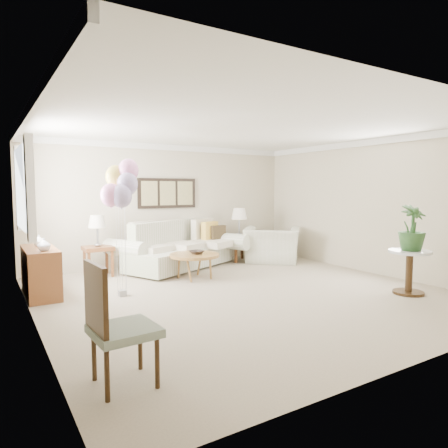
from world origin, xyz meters
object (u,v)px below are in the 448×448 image
sofa (180,249)px  armchair (272,245)px  coffee_table (194,256)px  balloon_cluster (121,185)px  accent_chair (115,323)px

sofa → armchair: (2.07, -0.45, -0.00)m
sofa → coffee_table: size_ratio=3.33×
coffee_table → balloon_cluster: bearing=-162.2°
balloon_cluster → coffee_table: bearing=17.8°
coffee_table → accent_chair: (-2.40, -3.23, 0.12)m
armchair → accent_chair: size_ratio=1.13×
sofa → coffee_table: bearing=-100.9°
sofa → balloon_cluster: bearing=-137.4°
accent_chair → balloon_cluster: balloon_cluster is taller
coffee_table → accent_chair: 4.03m
coffee_table → armchair: armchair is taller
sofa → balloon_cluster: (-1.68, -1.55, 1.31)m
accent_chair → balloon_cluster: size_ratio=0.50×
coffee_table → armchair: 2.36m
sofa → armchair: size_ratio=2.55×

